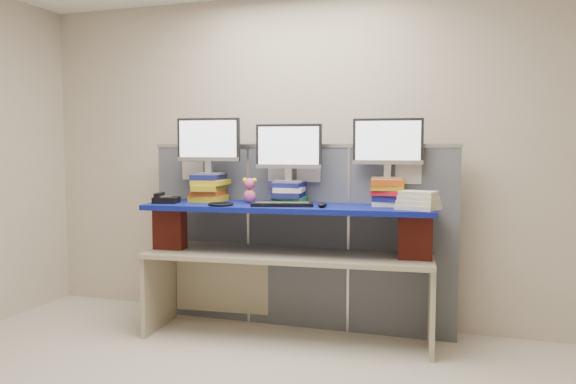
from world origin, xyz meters
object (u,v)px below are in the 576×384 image
(monitor_left, at_px, (208,143))
(monitor_right, at_px, (388,145))
(keyboard, at_px, (282,204))
(desk_phone, at_px, (165,199))
(blue_board, at_px, (288,207))
(desk, at_px, (288,270))
(monitor_center, at_px, (289,149))

(monitor_left, bearing_deg, monitor_right, 0.00)
(monitor_right, xyz_separation_m, keyboard, (-0.75, -0.30, -0.45))
(keyboard, distance_m, desk_phone, 0.98)
(blue_board, relative_size, monitor_left, 4.21)
(blue_board, relative_size, keyboard, 4.54)
(desk, height_order, monitor_center, monitor_center)
(monitor_center, bearing_deg, blue_board, -79.99)
(monitor_left, bearing_deg, keyboard, -18.71)
(desk, xyz_separation_m, keyboard, (-0.01, -0.11, 0.53))
(blue_board, distance_m, monitor_right, 0.91)
(monitor_left, xyz_separation_m, keyboard, (0.69, -0.17, -0.47))
(blue_board, xyz_separation_m, keyboard, (-0.01, -0.11, 0.03))
(monitor_right, height_order, desk_phone, monitor_right)
(desk, bearing_deg, keyboard, -99.89)
(desk_phone, bearing_deg, monitor_right, -3.10)
(desk, distance_m, monitor_right, 1.24)
(monitor_center, bearing_deg, monitor_right, -0.00)
(desk, relative_size, desk_phone, 9.97)
(blue_board, xyz_separation_m, monitor_left, (-0.70, 0.06, 0.51))
(monitor_right, bearing_deg, monitor_center, 180.00)
(monitor_right, bearing_deg, desk_phone, -173.76)
(blue_board, xyz_separation_m, desk_phone, (-0.99, -0.16, 0.05))
(monitor_right, bearing_deg, blue_board, -171.08)
(desk, distance_m, monitor_left, 1.22)
(desk, bearing_deg, monitor_left, 170.33)
(monitor_left, distance_m, monitor_center, 0.68)
(monitor_center, height_order, monitor_right, monitor_right)
(monitor_center, xyz_separation_m, desk_phone, (-0.95, -0.28, -0.40))
(monitor_center, bearing_deg, keyboard, -89.59)
(desk, height_order, keyboard, keyboard)
(blue_board, bearing_deg, desk_phone, -175.82)
(desk, relative_size, monitor_left, 4.29)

